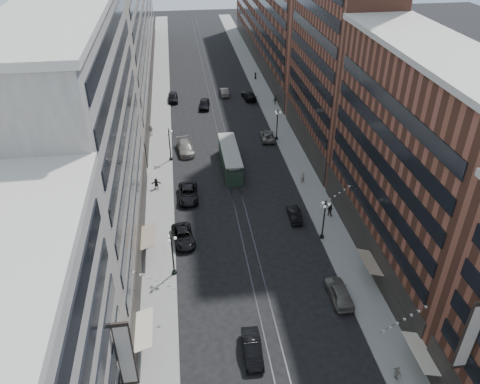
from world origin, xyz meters
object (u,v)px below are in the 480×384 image
car_2 (183,236)px  pedestrian_7 (330,210)px  car_4 (339,292)px  lamppost_sw_far (172,253)px  car_11 (267,136)px  pedestrian_9 (275,100)px  pedestrian_5 (156,183)px  car_12 (249,96)px  pedestrian_6 (151,130)px  lamppost_sw_mid (170,143)px  car_9 (173,97)px  car_14 (224,92)px  lamppost_se_far (324,219)px  pedestrian_8 (302,177)px  car_13 (204,104)px  pedestrian_4 (397,373)px  car_7 (188,194)px  car_10 (294,214)px  car_8 (185,147)px  lamppost_se_mid (277,124)px  pedestrian_2 (148,241)px  pedestrian_extra_0 (255,76)px  streetcar (230,159)px  car_5 (252,348)px

car_2 → pedestrian_7: (19.51, 2.71, 0.29)m
car_4 → pedestrian_7: (3.52, 14.77, 0.16)m
lamppost_sw_far → car_11: bearing=62.5°
pedestrian_9 → pedestrian_5: bearing=-134.6°
car_12 → pedestrian_6: size_ratio=3.05×
lamppost_sw_mid → car_9: size_ratio=1.12×
car_14 → pedestrian_5: size_ratio=2.80×
lamppost_se_far → pedestrian_8: size_ratio=3.04×
car_13 → car_14: size_ratio=1.07×
pedestrian_4 → car_7: pedestrian_4 is taller
pedestrian_9 → car_10: bearing=-103.5°
car_8 → pedestrian_8: 20.92m
lamppost_sw_mid → car_10: lamppost_sw_mid is taller
lamppost_sw_mid → car_14: 30.08m
lamppost_se_mid → pedestrian_8: (0.84, -14.78, -2.04)m
car_4 → pedestrian_7: bearing=-103.8°
car_12 → car_14: car_12 is taller
pedestrian_2 → car_10: bearing=14.9°
pedestrian_8 → pedestrian_2: bearing=27.5°
lamppost_se_mid → car_4: size_ratio=1.07×
car_9 → pedestrian_extra_0: (19.14, 10.80, 0.09)m
lamppost_sw_far → pedestrian_6: 37.07m
lamppost_sw_mid → streetcar: 10.01m
lamppost_se_far → pedestrian_extra_0: lamppost_se_far is taller
pedestrian_2 → pedestrian_6: size_ratio=0.93×
car_7 → pedestrian_8: pedestrian_8 is taller
lamppost_se_mid → car_9: bearing=130.3°
lamppost_se_far → car_7: size_ratio=0.94×
lamppost_sw_far → pedestrian_2: 6.37m
car_14 → pedestrian_6: size_ratio=2.51×
lamppost_sw_far → car_9: (0.80, 52.73, -2.25)m
lamppost_se_far → pedestrian_extra_0: size_ratio=3.51×
car_14 → pedestrian_extra_0: 12.11m
car_8 → pedestrian_6: 9.21m
streetcar → pedestrian_8: (10.04, -6.18, -0.45)m
car_8 → pedestrian_5: (-4.59, -11.07, 0.11)m
lamppost_se_far → car_12: 47.67m
car_10 → car_11: 23.74m
car_7 → car_11: car_7 is taller
pedestrian_4 → car_10: bearing=-12.3°
pedestrian_5 → pedestrian_7: size_ratio=0.93×
car_7 → car_9: car_9 is taller
car_8 → streetcar: bearing=-49.4°
car_2 → car_7: size_ratio=0.92×
lamppost_se_mid → pedestrian_6: size_ratio=3.03×
car_14 → pedestrian_extra_0: (8.18, 8.93, 0.18)m
car_5 → pedestrian_6: (-10.30, 48.86, 0.28)m
lamppost_se_mid → car_4: (-1.15, -38.19, -2.22)m
car_7 → car_10: (13.73, -6.78, -0.10)m
lamppost_sw_far → car_12: size_ratio=0.99×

